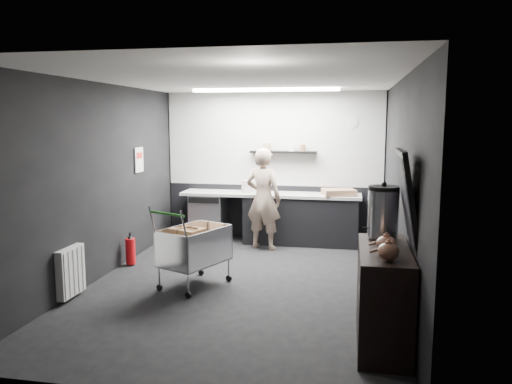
# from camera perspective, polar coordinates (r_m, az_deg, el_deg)

# --- Properties ---
(floor) EXTENTS (5.50, 5.50, 0.00)m
(floor) POSITION_cam_1_polar(r_m,az_deg,el_deg) (6.78, -1.69, -10.59)
(floor) COLOR black
(floor) RESTS_ON ground
(ceiling) EXTENTS (5.50, 5.50, 0.00)m
(ceiling) POSITION_cam_1_polar(r_m,az_deg,el_deg) (6.44, -1.80, 12.78)
(ceiling) COLOR white
(ceiling) RESTS_ON wall_back
(wall_back) EXTENTS (5.50, 0.00, 5.50)m
(wall_back) POSITION_cam_1_polar(r_m,az_deg,el_deg) (9.17, 1.99, 2.96)
(wall_back) COLOR black
(wall_back) RESTS_ON floor
(wall_front) EXTENTS (5.50, 0.00, 5.50)m
(wall_front) POSITION_cam_1_polar(r_m,az_deg,el_deg) (3.88, -10.61, -4.36)
(wall_front) COLOR black
(wall_front) RESTS_ON floor
(wall_left) EXTENTS (0.00, 5.50, 5.50)m
(wall_left) POSITION_cam_1_polar(r_m,az_deg,el_deg) (7.18, -17.53, 1.14)
(wall_left) COLOR black
(wall_left) RESTS_ON floor
(wall_right) EXTENTS (0.00, 5.50, 5.50)m
(wall_right) POSITION_cam_1_polar(r_m,az_deg,el_deg) (6.35, 16.15, 0.33)
(wall_right) COLOR black
(wall_right) RESTS_ON floor
(kitchen_wall_panel) EXTENTS (3.95, 0.02, 1.70)m
(kitchen_wall_panel) POSITION_cam_1_polar(r_m,az_deg,el_deg) (9.11, 1.98, 6.08)
(kitchen_wall_panel) COLOR #B7B7B3
(kitchen_wall_panel) RESTS_ON wall_back
(dado_panel) EXTENTS (3.95, 0.02, 1.00)m
(dado_panel) POSITION_cam_1_polar(r_m,az_deg,el_deg) (9.26, 1.94, -2.29)
(dado_panel) COLOR black
(dado_panel) RESTS_ON wall_back
(floating_shelf) EXTENTS (1.20, 0.22, 0.04)m
(floating_shelf) POSITION_cam_1_polar(r_m,az_deg,el_deg) (8.99, 3.13, 4.58)
(floating_shelf) COLOR black
(floating_shelf) RESTS_ON wall_back
(wall_clock) EXTENTS (0.20, 0.03, 0.20)m
(wall_clock) POSITION_cam_1_polar(r_m,az_deg,el_deg) (8.99, 10.92, 7.82)
(wall_clock) COLOR silver
(wall_clock) RESTS_ON wall_back
(poster) EXTENTS (0.02, 0.30, 0.40)m
(poster) POSITION_cam_1_polar(r_m,az_deg,el_deg) (8.31, -13.23, 3.60)
(poster) COLOR white
(poster) RESTS_ON wall_left
(poster_red_band) EXTENTS (0.02, 0.22, 0.10)m
(poster_red_band) POSITION_cam_1_polar(r_m,az_deg,el_deg) (8.31, -13.22, 4.08)
(poster_red_band) COLOR red
(poster_red_band) RESTS_ON poster
(radiator) EXTENTS (0.10, 0.50, 0.60)m
(radiator) POSITION_cam_1_polar(r_m,az_deg,el_deg) (6.58, -20.42, -8.52)
(radiator) COLOR silver
(radiator) RESTS_ON wall_left
(ceiling_strip) EXTENTS (2.40, 0.20, 0.04)m
(ceiling_strip) POSITION_cam_1_polar(r_m,az_deg,el_deg) (8.25, 1.06, 11.56)
(ceiling_strip) COLOR white
(ceiling_strip) RESTS_ON ceiling
(prep_counter) EXTENTS (3.20, 0.61, 0.90)m
(prep_counter) POSITION_cam_1_polar(r_m,az_deg,el_deg) (8.95, 2.49, -2.95)
(prep_counter) COLOR black
(prep_counter) RESTS_ON floor
(person) EXTENTS (0.72, 0.57, 1.73)m
(person) POSITION_cam_1_polar(r_m,az_deg,el_deg) (8.47, 0.84, -0.77)
(person) COLOR beige
(person) RESTS_ON floor
(shopping_cart) EXTENTS (0.94, 1.19, 1.07)m
(shopping_cart) POSITION_cam_1_polar(r_m,az_deg,el_deg) (6.66, -7.08, -6.43)
(shopping_cart) COLOR silver
(shopping_cart) RESTS_ON floor
(sideboard) EXTENTS (0.55, 1.28, 1.91)m
(sideboard) POSITION_cam_1_polar(r_m,az_deg,el_deg) (5.12, 14.47, -10.02)
(sideboard) COLOR black
(sideboard) RESTS_ON floor
(fire_extinguisher) EXTENTS (0.15, 0.15, 0.48)m
(fire_extinguisher) POSITION_cam_1_polar(r_m,az_deg,el_deg) (7.84, -14.15, -6.46)
(fire_extinguisher) COLOR red
(fire_extinguisher) RESTS_ON floor
(cardboard_box) EXTENTS (0.63, 0.54, 0.11)m
(cardboard_box) POSITION_cam_1_polar(r_m,az_deg,el_deg) (8.73, 9.44, -0.03)
(cardboard_box) COLOR #966E50
(cardboard_box) RESTS_ON prep_counter
(pink_tub) EXTENTS (0.22, 0.22, 0.22)m
(pink_tub) POSITION_cam_1_polar(r_m,az_deg,el_deg) (8.95, -0.96, 0.64)
(pink_tub) COLOR beige
(pink_tub) RESTS_ON prep_counter
(white_container) EXTENTS (0.20, 0.17, 0.15)m
(white_container) POSITION_cam_1_polar(r_m,az_deg,el_deg) (8.87, 0.20, 0.34)
(white_container) COLOR silver
(white_container) RESTS_ON prep_counter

